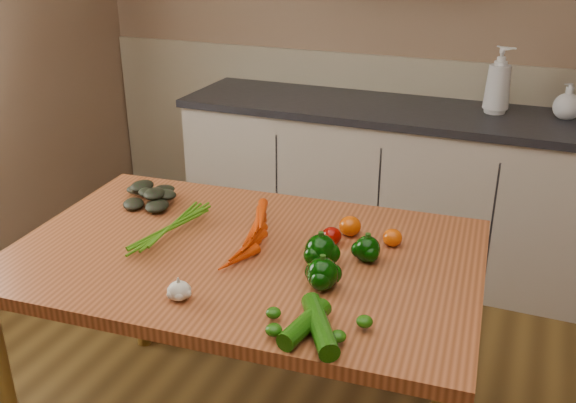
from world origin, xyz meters
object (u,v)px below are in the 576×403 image
(tomato_a, at_px, (331,236))
(pepper_a, at_px, (321,251))
(soap_bottle_a, at_px, (499,80))
(tomato_c, at_px, (392,238))
(zucchini_a, at_px, (320,326))
(garlic_bulb, at_px, (179,291))
(table, at_px, (246,274))
(carrot_bunch, at_px, (225,233))
(pepper_c, at_px, (322,274))
(zucchini_b, at_px, (305,324))
(tomato_b, at_px, (350,226))
(leafy_greens, at_px, (149,190))
(soap_bottle_c, at_px, (568,101))
(pepper_b, at_px, (367,249))

(tomato_a, bearing_deg, pepper_a, -84.78)
(soap_bottle_a, xyz_separation_m, tomato_c, (-0.17, -1.43, -0.23))
(soap_bottle_a, height_order, zucchini_a, soap_bottle_a)
(garlic_bulb, distance_m, pepper_a, 0.45)
(table, xyz_separation_m, tomato_c, (0.44, 0.21, 0.12))
(table, height_order, carrot_bunch, carrot_bunch)
(table, relative_size, pepper_c, 16.51)
(pepper_a, bearing_deg, zucchini_b, -77.04)
(pepper_a, distance_m, zucchini_b, 0.36)
(carrot_bunch, xyz_separation_m, tomato_b, (0.37, 0.21, -0.00))
(leafy_greens, bearing_deg, soap_bottle_c, 45.38)
(tomato_b, height_order, zucchini_b, tomato_b)
(pepper_c, xyz_separation_m, tomato_a, (-0.06, 0.27, -0.02))
(carrot_bunch, height_order, pepper_c, pepper_c)
(zucchini_b, bearing_deg, garlic_bulb, 177.38)
(carrot_bunch, relative_size, zucchini_b, 1.43)
(tomato_b, bearing_deg, leafy_greens, -178.40)
(pepper_b, relative_size, tomato_b, 1.09)
(soap_bottle_c, bearing_deg, tomato_c, -49.44)
(carrot_bunch, xyz_separation_m, tomato_c, (0.52, 0.19, -0.01))
(pepper_a, relative_size, pepper_c, 1.05)
(pepper_c, bearing_deg, pepper_a, 111.53)
(table, distance_m, zucchini_b, 0.50)
(garlic_bulb, bearing_deg, tomato_a, 58.96)
(soap_bottle_a, xyz_separation_m, garlic_bulb, (-0.65, -1.98, -0.24))
(tomato_b, bearing_deg, garlic_bulb, -119.90)
(pepper_b, xyz_separation_m, tomato_a, (-0.14, 0.06, -0.01))
(zucchini_a, relative_size, zucchini_b, 1.22)
(carrot_bunch, bearing_deg, zucchini_b, -45.58)
(pepper_c, bearing_deg, tomato_b, 94.18)
(soap_bottle_c, distance_m, zucchini_b, 2.11)
(table, distance_m, soap_bottle_c, 1.93)
(pepper_c, distance_m, tomato_b, 0.36)
(tomato_b, bearing_deg, table, -140.56)
(soap_bottle_c, distance_m, tomato_b, 1.59)
(tomato_c, relative_size, zucchini_b, 0.33)
(table, xyz_separation_m, tomato_a, (0.25, 0.15, 0.12))
(tomato_c, bearing_deg, table, -154.11)
(soap_bottle_c, height_order, leafy_greens, soap_bottle_c)
(pepper_a, distance_m, tomato_a, 0.15)
(tomato_a, bearing_deg, soap_bottle_a, 76.34)
(table, height_order, pepper_a, pepper_a)
(soap_bottle_c, bearing_deg, pepper_a, -52.53)
(zucchini_a, bearing_deg, tomato_b, 99.34)
(table, distance_m, pepper_a, 0.29)
(garlic_bulb, xyz_separation_m, zucchini_b, (0.38, -0.02, -0.00))
(soap_bottle_c, distance_m, pepper_a, 1.81)
(soap_bottle_c, height_order, tomato_a, soap_bottle_c)
(soap_bottle_a, bearing_deg, tomato_b, -179.68)
(pepper_a, xyz_separation_m, zucchini_b, (0.08, -0.35, -0.02))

